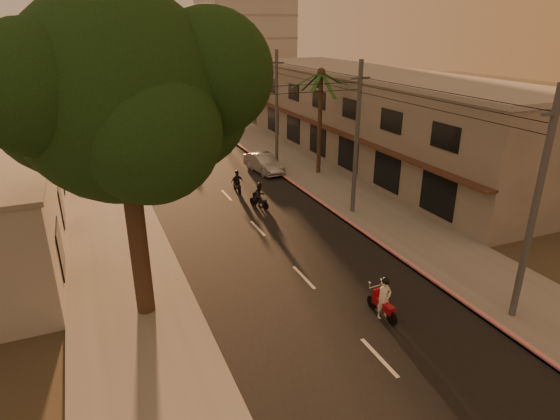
{
  "coord_description": "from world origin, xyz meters",
  "views": [
    {
      "loc": [
        -8.32,
        -14.76,
        10.74
      ],
      "look_at": [
        0.72,
        6.47,
        1.58
      ],
      "focal_mm": 30.0,
      "sensor_mm": 36.0,
      "label": 1
    }
  ],
  "objects_px": {
    "broadleaf_tree": "(132,96)",
    "scooter_far_a": "(187,143)",
    "parked_car": "(264,163)",
    "palm_tree": "(321,78)",
    "scooter_mid_a": "(260,196)",
    "scooter_red": "(384,300)",
    "scooter_mid_b": "(237,183)"
  },
  "relations": [
    {
      "from": "broadleaf_tree",
      "to": "palm_tree",
      "type": "bearing_deg",
      "value": 43.48
    },
    {
      "from": "scooter_far_a",
      "to": "scooter_mid_a",
      "type": "bearing_deg",
      "value": -104.13
    },
    {
      "from": "broadleaf_tree",
      "to": "palm_tree",
      "type": "xyz_separation_m",
      "value": [
        14.61,
        13.86,
        -1.33
      ]
    },
    {
      "from": "broadleaf_tree",
      "to": "scooter_mid_a",
      "type": "height_order",
      "value": "broadleaf_tree"
    },
    {
      "from": "scooter_red",
      "to": "parked_car",
      "type": "relative_size",
      "value": 0.4
    },
    {
      "from": "palm_tree",
      "to": "scooter_mid_a",
      "type": "distance_m",
      "value": 10.54
    },
    {
      "from": "scooter_far_a",
      "to": "scooter_red",
      "type": "bearing_deg",
      "value": -105.59
    },
    {
      "from": "scooter_red",
      "to": "broadleaf_tree",
      "type": "bearing_deg",
      "value": 149.97
    },
    {
      "from": "scooter_far_a",
      "to": "parked_car",
      "type": "relative_size",
      "value": 0.42
    },
    {
      "from": "scooter_mid_b",
      "to": "parked_car",
      "type": "distance_m",
      "value": 5.05
    },
    {
      "from": "broadleaf_tree",
      "to": "scooter_mid_a",
      "type": "relative_size",
      "value": 7.32
    },
    {
      "from": "scooter_red",
      "to": "scooter_mid_a",
      "type": "xyz_separation_m",
      "value": [
        -0.24,
        12.98,
        -0.02
      ]
    },
    {
      "from": "scooter_red",
      "to": "scooter_mid_a",
      "type": "height_order",
      "value": "scooter_red"
    },
    {
      "from": "palm_tree",
      "to": "scooter_far_a",
      "type": "xyz_separation_m",
      "value": [
        -7.88,
        10.43,
        -6.29
      ]
    },
    {
      "from": "palm_tree",
      "to": "scooter_mid_a",
      "type": "bearing_deg",
      "value": -143.43
    },
    {
      "from": "scooter_mid_a",
      "to": "scooter_far_a",
      "type": "height_order",
      "value": "scooter_far_a"
    },
    {
      "from": "parked_car",
      "to": "broadleaf_tree",
      "type": "bearing_deg",
      "value": -131.23
    },
    {
      "from": "scooter_mid_a",
      "to": "broadleaf_tree",
      "type": "bearing_deg",
      "value": -153.31
    },
    {
      "from": "broadleaf_tree",
      "to": "scooter_mid_b",
      "type": "height_order",
      "value": "broadleaf_tree"
    },
    {
      "from": "palm_tree",
      "to": "scooter_red",
      "type": "bearing_deg",
      "value": -109.85
    },
    {
      "from": "scooter_mid_a",
      "to": "scooter_red",
      "type": "bearing_deg",
      "value": -110.59
    },
    {
      "from": "palm_tree",
      "to": "scooter_mid_b",
      "type": "height_order",
      "value": "palm_tree"
    },
    {
      "from": "scooter_mid_a",
      "to": "parked_car",
      "type": "bearing_deg",
      "value": 45.17
    },
    {
      "from": "broadleaf_tree",
      "to": "palm_tree",
      "type": "height_order",
      "value": "broadleaf_tree"
    },
    {
      "from": "broadleaf_tree",
      "to": "scooter_far_a",
      "type": "bearing_deg",
      "value": 74.51
    },
    {
      "from": "scooter_far_a",
      "to": "parked_car",
      "type": "distance_m",
      "value": 9.33
    },
    {
      "from": "scooter_mid_a",
      "to": "parked_car",
      "type": "xyz_separation_m",
      "value": [
        3.03,
        7.08,
        -0.04
      ]
    },
    {
      "from": "palm_tree",
      "to": "scooter_far_a",
      "type": "distance_m",
      "value": 14.5
    },
    {
      "from": "parked_car",
      "to": "scooter_far_a",
      "type": "bearing_deg",
      "value": 109.75
    },
    {
      "from": "scooter_mid_a",
      "to": "palm_tree",
      "type": "bearing_deg",
      "value": 14.91
    },
    {
      "from": "scooter_far_a",
      "to": "scooter_mid_b",
      "type": "bearing_deg",
      "value": -104.74
    },
    {
      "from": "scooter_red",
      "to": "scooter_mid_b",
      "type": "bearing_deg",
      "value": 89.04
    }
  ]
}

